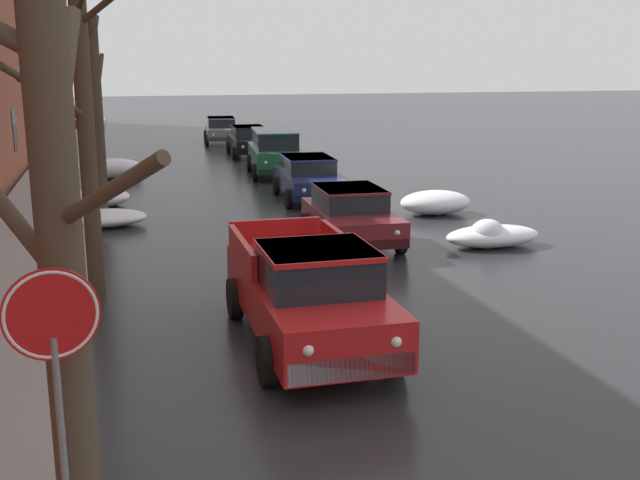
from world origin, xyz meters
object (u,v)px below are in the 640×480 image
pickup_truck_red_approaching_near_lane (308,292)px  suv_green_parked_far_down_block (275,151)px  bare_tree_second_along_sidewalk (84,123)px  stop_sign_at_corner (54,348)px  sedan_maroon_parked_kerbside_close (351,214)px  sedan_grey_at_far_intersection (221,129)px  bare_tree_at_the_corner (55,259)px  bare_tree_mid_block (91,127)px  bare_tree_far_down_block (96,96)px  sedan_darkblue_parked_kerbside_mid (309,177)px  sedan_black_queued_behind_truck (249,140)px

pickup_truck_red_approaching_near_lane → suv_green_parked_far_down_block: 18.77m
bare_tree_second_along_sidewalk → stop_sign_at_corner: (-0.04, -8.68, -1.11)m
sedan_maroon_parked_kerbside_close → sedan_grey_at_far_intersection: same height
bare_tree_at_the_corner → bare_tree_mid_block: 15.53m
suv_green_parked_far_down_block → stop_sign_at_corner: size_ratio=1.58×
bare_tree_mid_block → sedan_grey_at_far_intersection: bearing=72.6°
sedan_maroon_parked_kerbside_close → suv_green_parked_far_down_block: bearing=87.3°
bare_tree_second_along_sidewalk → bare_tree_far_down_block: bare_tree_second_along_sidewalk is taller
pickup_truck_red_approaching_near_lane → sedan_grey_at_far_intersection: bearing=84.7°
sedan_maroon_parked_kerbside_close → stop_sign_at_corner: bearing=-117.6°
bare_tree_second_along_sidewalk → sedan_grey_at_far_intersection: 28.90m
bare_tree_at_the_corner → suv_green_parked_far_down_block: bearing=73.8°
bare_tree_at_the_corner → bare_tree_second_along_sidewalk: 7.96m
pickup_truck_red_approaching_near_lane → bare_tree_at_the_corner: bearing=-126.9°
sedan_maroon_parked_kerbside_close → bare_tree_mid_block: bearing=144.0°
sedan_maroon_parked_kerbside_close → sedan_darkblue_parked_kerbside_mid: same height
bare_tree_at_the_corner → bare_tree_far_down_block: 21.05m
sedan_maroon_parked_kerbside_close → suv_green_parked_far_down_block: (0.56, 11.99, 0.24)m
bare_tree_mid_block → suv_green_parked_far_down_block: (6.77, 7.49, -1.70)m
bare_tree_at_the_corner → sedan_darkblue_parked_kerbside_mid: (6.67, 17.40, -2.06)m
bare_tree_far_down_block → sedan_black_queued_behind_truck: 11.34m
bare_tree_far_down_block → sedan_darkblue_parked_kerbside_mid: 8.02m
sedan_black_queued_behind_truck → stop_sign_at_corner: stop_sign_at_corner is taller
bare_tree_far_down_block → sedan_grey_at_far_intersection: bearing=67.1°
pickup_truck_red_approaching_near_lane → sedan_black_queued_behind_truck: 25.43m
pickup_truck_red_approaching_near_lane → suv_green_parked_far_down_block: suv_green_parked_far_down_block is taller
sedan_maroon_parked_kerbside_close → sedan_grey_at_far_intersection: size_ratio=0.86×
bare_tree_far_down_block → suv_green_parked_far_down_block: 7.37m
stop_sign_at_corner → suv_green_parked_far_down_block: bearing=74.3°
bare_tree_at_the_corner → suv_green_parked_far_down_block: bare_tree_at_the_corner is taller
sedan_grey_at_far_intersection → stop_sign_at_corner: 37.33m
bare_tree_second_along_sidewalk → suv_green_parked_far_down_block: size_ratio=1.36×
sedan_darkblue_parked_kerbside_mid → sedan_black_queued_behind_truck: size_ratio=0.99×
sedan_darkblue_parked_kerbside_mid → stop_sign_at_corner: 19.38m
pickup_truck_red_approaching_near_lane → sedan_grey_at_far_intersection: 31.62m
bare_tree_at_the_corner → bare_tree_mid_block: bare_tree_at_the_corner is taller
bare_tree_far_down_block → pickup_truck_red_approaching_near_lane: 17.03m
pickup_truck_red_approaching_near_lane → sedan_maroon_parked_kerbside_close: 7.04m
bare_tree_far_down_block → sedan_grey_at_far_intersection: bare_tree_far_down_block is taller
bare_tree_at_the_corner → bare_tree_far_down_block: (-0.01, 21.04, 0.49)m
suv_green_parked_far_down_block → sedan_grey_at_far_intersection: suv_green_parked_far_down_block is taller
bare_tree_mid_block → bare_tree_far_down_block: (0.06, 5.51, 0.62)m
bare_tree_at_the_corner → sedan_grey_at_far_intersection: (6.34, 36.03, -2.06)m
bare_tree_at_the_corner → sedan_maroon_parked_kerbside_close: size_ratio=1.39×
bare_tree_second_along_sidewalk → sedan_black_queued_behind_truck: bare_tree_second_along_sidewalk is taller
sedan_darkblue_parked_kerbside_mid → suv_green_parked_far_down_block: size_ratio=0.95×
bare_tree_mid_block → sedan_maroon_parked_kerbside_close: (6.21, -4.51, -1.94)m
bare_tree_mid_block → sedan_black_queued_behind_truck: bearing=64.2°
suv_green_parked_far_down_block → sedan_grey_at_far_intersection: 13.01m
bare_tree_at_the_corner → bare_tree_mid_block: (-0.07, 15.53, -0.13)m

